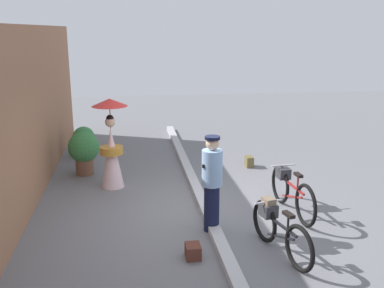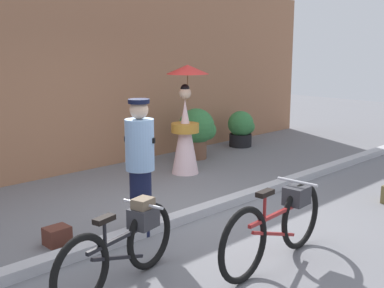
{
  "view_description": "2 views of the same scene",
  "coord_description": "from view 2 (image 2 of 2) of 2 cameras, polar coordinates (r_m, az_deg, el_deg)",
  "views": [
    {
      "loc": [
        -7.42,
        1.33,
        3.3
      ],
      "look_at": [
        0.32,
        0.21,
        1.24
      ],
      "focal_mm": 40.84,
      "sensor_mm": 36.0,
      "label": 1
    },
    {
      "loc": [
        -4.22,
        -4.37,
        2.24
      ],
      "look_at": [
        0.26,
        0.17,
        0.95
      ],
      "focal_mm": 45.77,
      "sensor_mm": 36.0,
      "label": 2
    }
  ],
  "objects": [
    {
      "name": "ground_plane",
      "position": [
        6.47,
        -0.6,
        -8.84
      ],
      "size": [
        30.0,
        30.0,
        0.0
      ],
      "primitive_type": "plane",
      "color": "slate"
    },
    {
      "name": "potted_plant_small",
      "position": [
        11.04,
        5.78,
        1.86
      ],
      "size": [
        0.59,
        0.58,
        0.8
      ],
      "color": "black",
      "rests_on": "ground_plane"
    },
    {
      "name": "bicycle_near_officer",
      "position": [
        4.75,
        -8.01,
        -11.47
      ],
      "size": [
        1.62,
        0.53,
        0.77
      ],
      "color": "black",
      "rests_on": "ground_plane"
    },
    {
      "name": "person_officer",
      "position": [
        5.77,
        -6.07,
        -2.36
      ],
      "size": [
        0.34,
        0.36,
        1.64
      ],
      "color": "#141938",
      "rests_on": "ground_plane"
    },
    {
      "name": "bicycle_far_side",
      "position": [
        5.23,
        9.91,
        -9.16
      ],
      "size": [
        1.84,
        0.48,
        0.84
      ],
      "color": "black",
      "rests_on": "ground_plane"
    },
    {
      "name": "sidewalk_curb",
      "position": [
        6.45,
        -0.6,
        -8.34
      ],
      "size": [
        14.0,
        0.2,
        0.12
      ],
      "primitive_type": "cube",
      "color": "#B2B2B7",
      "rests_on": "ground_plane"
    },
    {
      "name": "potted_plant_by_door",
      "position": [
        9.77,
        0.67,
        1.67
      ],
      "size": [
        0.74,
        0.72,
        1.02
      ],
      "color": "brown",
      "rests_on": "ground_plane"
    },
    {
      "name": "person_with_parasol",
      "position": [
        8.58,
        -0.75,
        2.66
      ],
      "size": [
        0.75,
        0.75,
        1.92
      ],
      "color": "silver",
      "rests_on": "ground_plane"
    },
    {
      "name": "backpack_on_pavement",
      "position": [
        5.89,
        -15.41,
        -10.24
      ],
      "size": [
        0.27,
        0.22,
        0.21
      ],
      "color": "#592D23",
      "rests_on": "ground_plane"
    },
    {
      "name": "building_wall",
      "position": [
        8.83,
        -16.17,
        7.44
      ],
      "size": [
        14.0,
        0.4,
        3.39
      ],
      "primitive_type": "cube",
      "color": "#9E6B4C",
      "rests_on": "ground_plane"
    }
  ]
}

